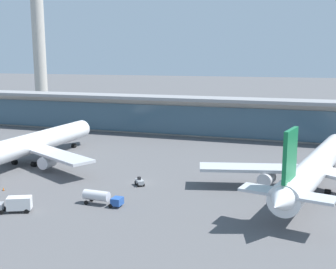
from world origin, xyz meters
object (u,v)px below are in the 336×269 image
(service_truck_under_wing_grey, at_px, (139,182))
(safety_cone_alpha, at_px, (3,189))
(airliner_left_stand, at_px, (27,145))
(control_tower, at_px, (38,31))
(service_truck_mid_apron_blue, at_px, (101,197))
(service_truck_by_tail_grey, at_px, (15,204))
(airliner_centre_stand, at_px, (315,167))

(service_truck_under_wing_grey, distance_m, safety_cone_alpha, 31.38)
(airliner_left_stand, xyz_separation_m, safety_cone_alpha, (9.71, -22.26, -5.33))
(service_truck_under_wing_grey, bearing_deg, control_tower, 133.96)
(airliner_left_stand, bearing_deg, safety_cone_alpha, -66.42)
(control_tower, height_order, safety_cone_alpha, control_tower)
(service_truck_under_wing_grey, bearing_deg, service_truck_mid_apron_blue, -99.55)
(service_truck_by_tail_grey, bearing_deg, airliner_centre_stand, 30.14)
(airliner_left_stand, relative_size, safety_cone_alpha, 96.12)
(airliner_left_stand, xyz_separation_m, service_truck_mid_apron_blue, (35.54, -23.77, -3.94))
(airliner_left_stand, distance_m, airliner_centre_stand, 77.68)
(airliner_centre_stand, height_order, control_tower, control_tower)
(service_truck_under_wing_grey, relative_size, service_truck_by_tail_grey, 0.43)
(airliner_left_stand, distance_m, service_truck_mid_apron_blue, 42.93)
(service_truck_under_wing_grey, bearing_deg, airliner_centre_stand, 12.10)
(service_truck_by_tail_grey, height_order, safety_cone_alpha, service_truck_by_tail_grey)
(service_truck_under_wing_grey, height_order, service_truck_mid_apron_blue, service_truck_mid_apron_blue)
(service_truck_mid_apron_blue, bearing_deg, safety_cone_alpha, 176.66)
(service_truck_mid_apron_blue, bearing_deg, service_truck_by_tail_grey, -146.91)
(service_truck_by_tail_grey, bearing_deg, airliner_left_stand, 123.06)
(airliner_left_stand, xyz_separation_m, airliner_centre_stand, (77.68, -0.30, 0.00))
(safety_cone_alpha, bearing_deg, service_truck_by_tail_grey, -42.34)
(airliner_left_stand, height_order, service_truck_mid_apron_blue, airliner_left_stand)
(service_truck_under_wing_grey, relative_size, control_tower, 0.04)
(airliner_left_stand, relative_size, service_truck_by_tail_grey, 8.87)
(service_truck_under_wing_grey, height_order, safety_cone_alpha, service_truck_under_wing_grey)
(service_truck_under_wing_grey, bearing_deg, airliner_left_stand, 166.98)
(control_tower, bearing_deg, airliner_centre_stand, -33.85)
(airliner_left_stand, bearing_deg, service_truck_by_tail_grey, -56.94)
(control_tower, bearing_deg, service_truck_mid_apron_blue, -50.78)
(service_truck_mid_apron_blue, bearing_deg, service_truck_under_wing_grey, 80.45)
(airliner_left_stand, height_order, service_truck_under_wing_grey, airliner_left_stand)
(service_truck_under_wing_grey, relative_size, safety_cone_alpha, 4.70)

